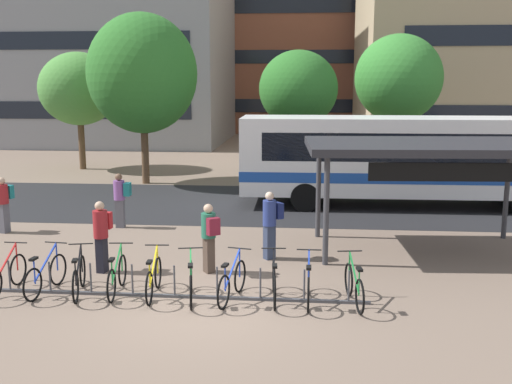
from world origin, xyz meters
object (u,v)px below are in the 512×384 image
parked_bicycle_blue_6 (232,283)px  street_tree_1 (398,79)px  commuter_teal_pack_2 (121,196)px  commuter_navy_pack_0 (271,220)px  parked_bicycle_black_2 (79,277)px  parked_bicycle_blue_1 (46,276)px  city_bus (412,158)px  parked_bicycle_red_0 (6,276)px  parked_bicycle_green_9 (354,286)px  parked_bicycle_yellow_4 (154,279)px  parked_bicycle_blue_8 (309,285)px  parked_bicycle_black_7 (274,283)px  transit_shelter (427,149)px  street_tree_3 (142,74)px  street_tree_2 (79,89)px  commuter_teal_pack_3 (4,201)px  commuter_maroon_pack_1 (209,234)px  parked_bicycle_green_3 (117,276)px  commuter_red_pack_4 (101,231)px  street_tree_0 (298,89)px  parked_bicycle_green_5 (191,282)px

parked_bicycle_blue_6 → street_tree_1: bearing=-6.4°
commuter_teal_pack_2 → commuter_navy_pack_0: bearing=148.4°
parked_bicycle_black_2 → parked_bicycle_blue_1: bearing=72.8°
parked_bicycle_black_2 → city_bus: bearing=-54.3°
parked_bicycle_red_0 → parked_bicycle_green_9: 7.36m
parked_bicycle_yellow_4 → parked_bicycle_blue_6: (1.67, -0.09, 0.00)m
parked_bicycle_yellow_4 → parked_bicycle_blue_6: 1.67m
parked_bicycle_blue_8 → parked_bicycle_green_9: bearing=-90.8°
parked_bicycle_black_7 → transit_shelter: 5.93m
parked_bicycle_blue_6 → street_tree_3: (-5.57, 13.76, 4.38)m
parked_bicycle_black_2 → transit_shelter: (7.86, 3.98, 2.34)m
city_bus → parked_bicycle_black_2: (-8.51, -9.75, -1.39)m
commuter_teal_pack_2 → street_tree_2: bearing=-64.7°
commuter_teal_pack_3 → street_tree_2: size_ratio=0.28×
city_bus → street_tree_3: street_tree_3 is taller
street_tree_1 → street_tree_2: 15.69m
commuter_maroon_pack_1 → commuter_teal_pack_3: bearing=29.3°
commuter_maroon_pack_1 → street_tree_1: size_ratio=0.25×
parked_bicycle_black_2 → commuter_maroon_pack_1: 3.08m
parked_bicycle_yellow_4 → street_tree_1: (7.39, 16.86, 4.18)m
parked_bicycle_blue_6 → parked_bicycle_black_7: (0.87, 0.05, 0.00)m
street_tree_2 → parked_bicycle_green_3: bearing=-66.9°
commuter_teal_pack_3 → street_tree_3: street_tree_3 is taller
parked_bicycle_blue_1 → commuter_red_pack_4: (0.73, 1.50, 0.60)m
parked_bicycle_red_0 → street_tree_0: street_tree_0 is taller
parked_bicycle_green_5 → street_tree_0: (1.94, 15.46, 3.71)m
city_bus → parked_bicycle_blue_1: city_bus is taller
commuter_red_pack_4 → parked_bicycle_red_0: bearing=-36.2°
street_tree_2 → parked_bicycle_red_0: bearing=-74.0°
city_bus → commuter_teal_pack_2: bearing=-157.7°
commuter_navy_pack_0 → street_tree_3: size_ratio=0.24×
commuter_teal_pack_2 → commuter_maroon_pack_1: bearing=129.1°
parked_bicycle_green_9 → commuter_navy_pack_0: (-1.88, 2.99, 0.62)m
parked_bicycle_green_9 → commuter_red_pack_4: 6.04m
parked_bicycle_yellow_4 → commuter_teal_pack_3: bearing=45.7°
city_bus → parked_bicycle_blue_6: size_ratio=7.11×
parked_bicycle_green_5 → parked_bicycle_black_7: same height
parked_bicycle_yellow_4 → parked_bicycle_black_7: bearing=-95.0°
city_bus → street_tree_1: street_tree_1 is taller
transit_shelter → commuter_teal_pack_2: size_ratio=3.74×
commuter_maroon_pack_1 → street_tree_2: 18.68m
parked_bicycle_black_2 → parked_bicycle_blue_6: size_ratio=1.00×
parked_bicycle_blue_1 → parked_bicycle_green_5: same height
street_tree_2 → street_tree_0: bearing=-11.8°
parked_bicycle_red_0 → parked_bicycle_green_9: (7.36, -0.04, 0.00)m
parked_bicycle_blue_1 → commuter_teal_pack_2: 5.78m
city_bus → parked_bicycle_black_2: bearing=-131.6°
parked_bicycle_blue_8 → parked_bicycle_blue_1: bearing=89.5°
parked_bicycle_black_2 → commuter_red_pack_4: 1.66m
city_bus → parked_bicycle_blue_8: city_bus is taller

